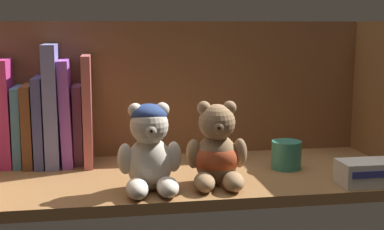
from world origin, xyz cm
name	(u,v)px	position (x,y,z in cm)	size (l,w,h in cm)	color
shelf_board	(184,179)	(0.00, 0.00, 1.00)	(83.40, 31.84, 2.00)	olive
shelf_back_panel	(173,93)	(0.00, 16.52, 15.46)	(85.80, 1.20, 30.91)	brown
book_2	(6,112)	(-34.29, 12.77, 12.74)	(2.56, 10.61, 21.47)	#BC2F73
book_3	(20,125)	(-31.88, 12.77, 10.02)	(1.64, 10.59, 16.04)	teal
book_4	(30,124)	(-29.80, 12.77, 10.23)	(1.89, 12.99, 16.45)	brown
book_5	(41,120)	(-27.63, 12.77, 11.00)	(1.82, 13.70, 17.99)	#434581
book_6	(53,104)	(-25.09, 12.77, 14.21)	(2.65, 14.15, 24.41)	#6F71B1
book_7	(67,111)	(-22.41, 12.77, 12.65)	(2.07, 12.91, 21.30)	purple
book_8	(78,124)	(-20.19, 12.77, 10.02)	(1.75, 9.07, 16.04)	#7A415C
book_9	(88,109)	(-18.15, 12.77, 13.11)	(1.72, 14.89, 22.22)	#BF5E5E
teddy_bear_larger	(150,150)	(-7.31, -9.33, 9.21)	(11.02, 11.14, 15.19)	beige
teddy_bear_smaller	(217,152)	(4.66, -7.76, 7.90)	(11.05, 11.64, 15.01)	#93704C
pillar_candle	(286,155)	(20.54, 0.50, 4.77)	(5.89, 5.89, 5.53)	#2D7A66
small_product_box	(366,173)	(30.98, -12.10, 4.17)	(9.75, 6.16, 4.33)	silver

